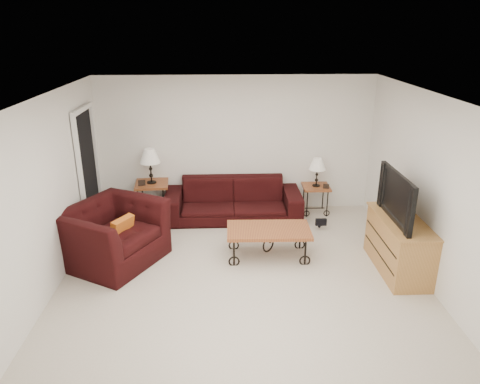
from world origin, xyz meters
The scene contains 20 objects.
ground centered at (0.00, 0.00, 0.00)m, with size 5.00×5.00×0.00m, color beige.
wall_back centered at (0.00, 2.50, 1.25)m, with size 5.00×0.02×2.50m, color white.
wall_front centered at (0.00, -2.50, 1.25)m, with size 5.00×0.02×2.50m, color white.
wall_left centered at (-2.50, 0.00, 1.25)m, with size 0.02×5.00×2.50m, color white.
wall_right centered at (2.50, 0.00, 1.25)m, with size 0.02×5.00×2.50m, color white.
ceiling centered at (0.00, 0.00, 2.50)m, with size 5.00×5.00×0.00m, color white.
doorway centered at (-2.47, 1.65, 1.02)m, with size 0.08×0.94×2.04m, color black.
sofa centered at (-0.07, 2.02, 0.35)m, with size 2.43×0.95×0.71m, color black.
side_table_left centered at (-1.54, 2.20, 0.32)m, with size 0.58×0.58×0.64m, color #975826.
side_table_right centered at (1.46, 2.20, 0.27)m, with size 0.49×0.49×0.53m, color #975826.
lamp_left centered at (-1.54, 2.20, 0.95)m, with size 0.36×0.36×0.64m, color black, non-canonical shape.
lamp_right centered at (1.46, 2.20, 0.80)m, with size 0.30×0.30×0.53m, color black, non-canonical shape.
photo_frame_left centered at (-1.69, 2.05, 0.69)m, with size 0.13×0.02×0.11m, color black.
photo_frame_right centered at (1.61, 2.05, 0.58)m, with size 0.11×0.01×0.09m, color black.
coffee_table centered at (0.42, 0.55, 0.23)m, with size 1.24×0.67×0.46m, color #975826.
armchair centered at (-1.88, 0.51, 0.44)m, with size 1.34×1.17×0.87m, color black.
throw_pillow centered at (-1.73, 0.46, 0.52)m, with size 0.40×0.10×0.40m, color orange.
tv_stand centered at (2.23, 0.09, 0.39)m, with size 0.55×1.31×0.79m, color #BC8646.
television centered at (2.21, 0.09, 1.13)m, with size 1.17×0.15×0.68m, color black.
backpack centered at (1.42, 1.53, 0.19)m, with size 0.29×0.22×0.38m, color black.
Camera 1 is at (-0.25, -5.46, 3.33)m, focal length 33.46 mm.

